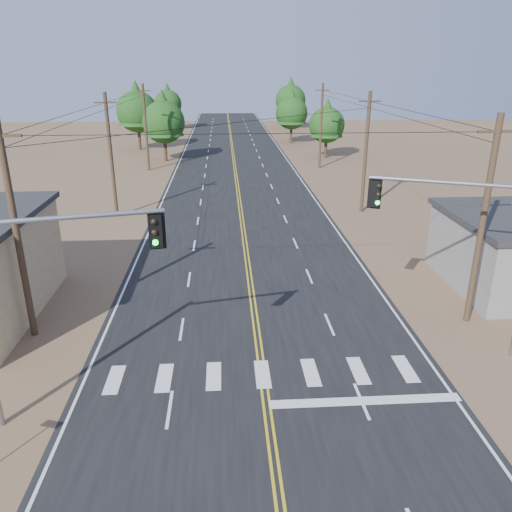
{
  "coord_description": "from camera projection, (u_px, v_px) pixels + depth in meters",
  "views": [
    {
      "loc": [
        -1.4,
        -9.34,
        11.85
      ],
      "look_at": [
        0.03,
        12.51,
        3.5
      ],
      "focal_mm": 35.0,
      "sensor_mm": 36.0,
      "label": 1
    }
  ],
  "objects": [
    {
      "name": "road",
      "position": [
        242.0,
        220.0,
        40.99
      ],
      "size": [
        15.0,
        200.0,
        0.02
      ],
      "primitive_type": "cube",
      "color": "black",
      "rests_on": "ground"
    },
    {
      "name": "utility_pole_left_near",
      "position": [
        16.0,
        231.0,
        21.74
      ],
      "size": [
        1.8,
        0.3,
        10.0
      ],
      "color": "#4C3826",
      "rests_on": "ground"
    },
    {
      "name": "utility_pole_left_mid",
      "position": [
        111.0,
        155.0,
        40.39
      ],
      "size": [
        1.8,
        0.3,
        10.0
      ],
      "color": "#4C3826",
      "rests_on": "ground"
    },
    {
      "name": "utility_pole_left_far",
      "position": [
        146.0,
        127.0,
        59.04
      ],
      "size": [
        1.8,
        0.3,
        10.0
      ],
      "color": "#4C3826",
      "rests_on": "ground"
    },
    {
      "name": "utility_pole_right_near",
      "position": [
        483.0,
        222.0,
        23.02
      ],
      "size": [
        1.8,
        0.3,
        10.0
      ],
      "color": "#4C3826",
      "rests_on": "ground"
    },
    {
      "name": "utility_pole_right_mid",
      "position": [
        366.0,
        152.0,
        41.67
      ],
      "size": [
        1.8,
        0.3,
        10.0
      ],
      "color": "#4C3826",
      "rests_on": "ground"
    },
    {
      "name": "utility_pole_right_far",
      "position": [
        321.0,
        126.0,
        60.32
      ],
      "size": [
        1.8,
        0.3,
        10.0
      ],
      "color": "#4C3826",
      "rests_on": "ground"
    },
    {
      "name": "signal_mast_left",
      "position": [
        34.0,
        287.0,
        16.25
      ],
      "size": [
        6.19,
        1.53,
        7.57
      ],
      "rotation": [
        0.0,
        0.0,
        0.21
      ],
      "color": "gray",
      "rests_on": "ground"
    },
    {
      "name": "signal_mast_right",
      "position": [
        482.0,
        238.0,
        20.56
      ],
      "size": [
        6.37,
        2.85,
        7.64
      ],
      "rotation": [
        0.0,
        0.0,
        -0.4
      ],
      "color": "gray",
      "rests_on": "ground"
    },
    {
      "name": "tree_left_near",
      "position": [
        163.0,
        118.0,
        64.77
      ],
      "size": [
        5.51,
        5.51,
        9.18
      ],
      "color": "#3F2D1E",
      "rests_on": "ground"
    },
    {
      "name": "tree_left_mid",
      "position": [
        137.0,
        107.0,
        73.66
      ],
      "size": [
        6.05,
        6.05,
        10.09
      ],
      "color": "#3F2D1E",
      "rests_on": "ground"
    },
    {
      "name": "tree_left_far",
      "position": [
        168.0,
        101.0,
        98.08
      ],
      "size": [
        5.35,
        5.35,
        8.91
      ],
      "color": "#3F2D1E",
      "rests_on": "ground"
    },
    {
      "name": "tree_right_near",
      "position": [
        327.0,
        121.0,
        67.31
      ],
      "size": [
        4.8,
        4.8,
        7.99
      ],
      "color": "#3F2D1E",
      "rests_on": "ground"
    },
    {
      "name": "tree_right_mid",
      "position": [
        292.0,
        110.0,
        80.51
      ],
      "size": [
        5.19,
        5.19,
        8.65
      ],
      "color": "#3F2D1E",
      "rests_on": "ground"
    },
    {
      "name": "tree_right_far",
      "position": [
        291.0,
        97.0,
        99.12
      ],
      "size": [
        6.0,
        6.0,
        10.0
      ],
      "color": "#3F2D1E",
      "rests_on": "ground"
    }
  ]
}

